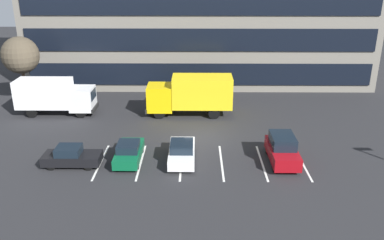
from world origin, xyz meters
TOP-DOWN VIEW (x-y plane):
  - ground_plane at (0.00, 0.00)m, footprint 120.00×120.00m
  - lot_markings at (-0.00, -4.22)m, footprint 14.14×5.40m
  - box_truck_white at (-13.18, 5.39)m, footprint 6.99×2.31m
  - box_truck_yellow_all at (-0.81, 5.35)m, footprint 7.71×2.55m
  - sedan_black at (-8.83, -4.74)m, footprint 3.89×1.63m
  - suv_maroon at (5.59, -4.01)m, footprint 1.79×4.23m
  - sedan_white at (-1.36, -4.02)m, footprint 1.76×4.21m
  - sedan_forest at (-5.04, -4.00)m, footprint 1.67×3.98m
  - bare_tree at (-17.00, 8.34)m, footprint 3.50×3.50m

SIDE VIEW (x-z plane):
  - ground_plane at x=0.00m, z-range 0.00..0.00m
  - lot_markings at x=0.00m, z-range 0.00..0.01m
  - sedan_black at x=-8.83m, z-range -0.04..1.35m
  - sedan_forest at x=-5.04m, z-range -0.04..1.39m
  - sedan_white at x=-1.36m, z-range -0.04..1.46m
  - suv_maroon at x=5.59m, z-range -0.03..1.88m
  - box_truck_white at x=-13.18m, z-range 0.20..3.44m
  - box_truck_yellow_all at x=-0.81m, z-range 0.22..3.80m
  - bare_tree at x=-17.00m, z-range 1.51..8.06m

